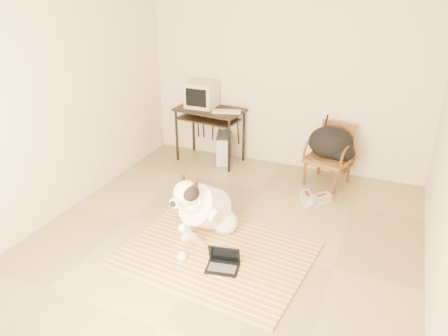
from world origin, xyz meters
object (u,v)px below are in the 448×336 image
Objects in this scene: laptop at (223,262)px; pc_tower at (224,148)px; rattan_chair at (330,155)px; computer_desk at (209,117)px; backpack at (333,144)px; crt_monitor at (202,95)px; dog at (205,209)px.

pc_tower is (-1.00, 2.39, 0.14)m from laptop.
computer_desk is at bearing 178.45° from rattan_chair.
backpack is at bearing -4.08° from pc_tower.
laptop is at bearing -104.05° from rattan_chair.
computer_desk is (-1.21, 2.35, 0.62)m from laptop.
pc_tower is (0.20, 0.05, -0.48)m from computer_desk.
backpack reaches higher than pc_tower.
computer_desk is 1.66× the size of backpack.
laptop is 2.92m from crt_monitor.
crt_monitor reaches higher than computer_desk.
crt_monitor is at bearing 175.99° from backpack.
pc_tower is 0.80× the size of backpack.
computer_desk is 2.08× the size of pc_tower.
dog is 1.12× the size of computer_desk.
crt_monitor is (-1.35, 2.42, 0.92)m from laptop.
rattan_chair is 0.16m from backpack.
rattan_chair reaches higher than laptop.
crt_monitor is at bearing 119.27° from laptop.
computer_desk is 0.34m from crt_monitor.
crt_monitor is at bearing 176.33° from pc_tower.
computer_desk reaches higher than backpack.
computer_desk is 1.28× the size of rattan_chair.
pc_tower is 1.64m from backpack.
dog is 2.27m from crt_monitor.
dog is 0.66m from laptop.
crt_monitor is at bearing 155.49° from computer_desk.
dog is 2.08m from computer_desk.
pc_tower is at bearing 175.92° from backpack.
crt_monitor reaches higher than backpack.
pc_tower is at bearing 112.72° from laptop.
rattan_chair is (1.93, -0.12, -0.59)m from crt_monitor.
crt_monitor is (-0.15, 0.07, 0.30)m from computer_desk.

